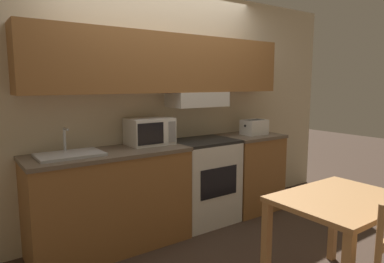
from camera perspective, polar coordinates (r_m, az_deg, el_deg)
The scene contains 9 objects.
ground_plane at distance 4.01m, azimuth -5.14°, elevation -14.56°, with size 16.00×16.00×0.00m, color #3D2D23.
wall_back at distance 3.65m, azimuth -4.80°, elevation 7.04°, with size 5.26×0.38×2.55m.
lower_counter_main at distance 3.32m, azimuth -13.43°, elevation -11.07°, with size 1.48×0.58×0.92m.
lower_counter_right_stub at distance 4.28m, azimuth 9.49°, elevation -6.62°, with size 0.71×0.58×0.92m.
stove_range at distance 3.84m, azimuth 1.88°, elevation -8.23°, with size 0.68×0.55×0.92m.
microwave at distance 3.47m, azimuth -7.08°, elevation 0.04°, with size 0.44×0.32×0.27m.
toaster at distance 4.18m, azimuth 10.32°, elevation 0.74°, with size 0.30×0.21×0.18m.
sink_basin at distance 3.09m, azimuth -19.72°, elevation -3.57°, with size 0.54×0.36×0.23m.
dining_table at distance 2.73m, azimuth 23.55°, elevation -12.39°, with size 0.92×0.69×0.74m.
Camera 1 is at (-1.84, -3.21, 1.54)m, focal length 32.00 mm.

